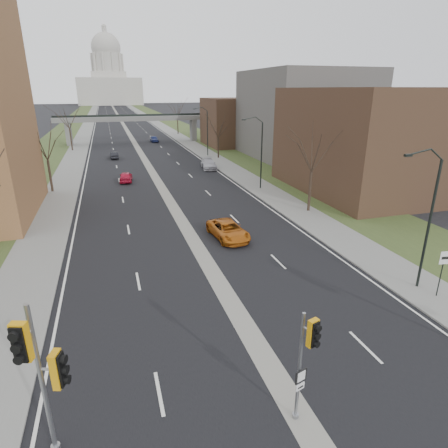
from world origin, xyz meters
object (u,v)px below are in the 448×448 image
signal_pole_left (41,365)px  car_left_far (114,155)px  car_right_mid (209,164)px  car_right_far (154,139)px  speed_limit_sign (443,266)px  car_right_near (228,230)px  car_left_near (126,177)px  signal_pole_median (307,351)px

signal_pole_left → car_left_far: size_ratio=1.57×
car_right_mid → car_right_far: bearing=103.6°
signal_pole_left → car_right_far: signal_pole_left is taller
signal_pole_left → speed_limit_sign: signal_pole_left is taller
speed_limit_sign → car_right_near: 15.76m
speed_limit_sign → car_right_near: speed_limit_sign is taller
car_left_far → signal_pole_left: bearing=83.4°
car_left_near → car_right_far: (8.77, 39.79, 0.01)m
car_right_mid → signal_pole_median: bearing=-94.0°
signal_pole_median → car_right_mid: (8.95, 47.21, -2.50)m
car_left_far → speed_limit_sign: bearing=104.0°
car_right_far → signal_pole_median: bearing=-94.3°
car_left_near → car_left_far: size_ratio=1.08×
car_right_near → signal_pole_median: bearing=-104.9°
signal_pole_median → signal_pole_left: bearing=155.1°
speed_limit_sign → car_right_far: 76.44m
signal_pole_median → car_left_near: (-4.02, 41.97, -2.56)m
signal_pole_left → signal_pole_median: signal_pole_left is taller
speed_limit_sign → car_right_near: (-9.12, 12.77, -1.41)m
speed_limit_sign → car_right_far: bearing=104.5°
signal_pole_left → speed_limit_sign: bearing=30.9°
signal_pole_median → car_right_near: 18.89m
car_left_near → car_right_far: size_ratio=0.99×
signal_pole_left → car_right_far: size_ratio=1.43×
car_right_far → car_right_near: bearing=-92.5°
car_left_far → car_right_near: (8.05, -42.48, 0.10)m
car_left_far → car_right_mid: 19.61m
signal_pole_median → car_left_far: bearing=77.8°
signal_pole_median → speed_limit_sign: size_ratio=1.60×
signal_pole_left → car_left_near: size_ratio=1.45×
signal_pole_left → car_left_near: bearing=102.3°
signal_pole_left → car_left_far: (3.52, 59.76, -3.21)m
signal_pole_left → signal_pole_median: 8.65m
car_left_far → car_right_far: car_right_far is taller
signal_pole_left → car_left_far: 59.95m
signal_pole_median → car_right_mid: signal_pole_median is taller
car_right_mid → car_right_far: car_right_mid is taller
car_right_near → car_left_far: bearing=95.1°
car_left_near → car_left_far: (-1.01, 18.99, -0.07)m
signal_pole_left → car_right_mid: bearing=87.8°
speed_limit_sign → car_left_near: (-16.15, 36.27, -1.44)m
signal_pole_left → car_right_far: (13.31, 80.56, -3.13)m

